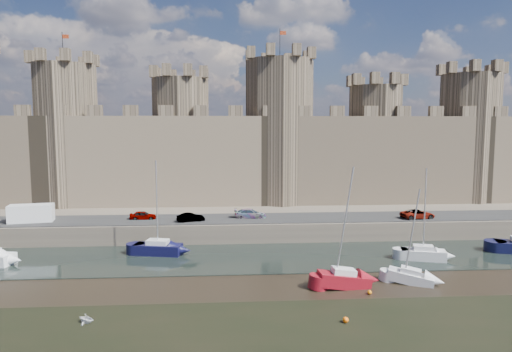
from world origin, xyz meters
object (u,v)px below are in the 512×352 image
object	(u,v)px
car_1	(191,217)
sailboat_4	(344,279)
car_0	(143,215)
sailboat_5	(411,276)
van	(31,214)
sailboat_1	(158,248)
car_2	(250,214)
sailboat_2	(423,253)
car_3	(418,214)

from	to	relation	value
car_1	sailboat_4	size ratio (longest dim) A/B	0.32
car_0	sailboat_5	xyz separation A→B (m)	(28.64, -19.68, -2.42)
van	sailboat_1	bearing A→B (deg)	-33.82
car_0	car_2	bearing A→B (deg)	-91.58
car_1	car_2	distance (m)	8.12
van	sailboat_1	size ratio (longest dim) A/B	0.49
car_0	sailboat_2	bearing A→B (deg)	-112.53
car_0	van	xyz separation A→B (m)	(-14.13, -0.84, 0.58)
car_2	sailboat_5	xyz separation A→B (m)	(14.28, -19.74, -2.45)
car_1	van	xyz separation A→B (m)	(-20.60, 1.03, 0.58)
car_3	van	world-z (taller)	van
car_3	sailboat_1	bearing A→B (deg)	91.84
sailboat_2	car_0	bearing A→B (deg)	175.05
car_3	car_2	bearing A→B (deg)	76.00
van	sailboat_1	distance (m)	19.03
car_3	car_1	bearing A→B (deg)	80.95
car_3	car_0	bearing A→B (deg)	78.09
car_0	sailboat_1	bearing A→B (deg)	-161.28
car_1	sailboat_1	world-z (taller)	sailboat_1
van	sailboat_4	bearing A→B (deg)	-38.67
car_1	sailboat_5	world-z (taller)	sailboat_5
van	sailboat_4	xyz separation A→B (m)	(36.10, -19.47, -2.86)
sailboat_4	car_1	bearing A→B (deg)	125.52
van	car_1	bearing A→B (deg)	-13.18
van	sailboat_2	xyz separation A→B (m)	(47.17, -11.65, -2.85)
car_1	sailboat_5	distance (m)	28.54
van	sailboat_5	distance (m)	46.83
car_0	car_3	size ratio (longest dim) A/B	0.76
van	sailboat_2	world-z (taller)	sailboat_2
car_3	van	size ratio (longest dim) A/B	0.85
car_2	sailboat_5	bearing A→B (deg)	-140.29
car_0	sailboat_1	xyz separation A→B (m)	(3.13, -8.34, -2.24)
car_0	sailboat_4	xyz separation A→B (m)	(21.97, -20.31, -2.28)
sailboat_5	sailboat_4	bearing A→B (deg)	-149.73
car_2	sailboat_4	world-z (taller)	sailboat_4
sailboat_4	car_0	bearing A→B (deg)	132.74
car_1	car_2	world-z (taller)	car_2
sailboat_1	car_0	bearing A→B (deg)	122.23
car_0	sailboat_4	size ratio (longest dim) A/B	0.31
car_1	sailboat_4	xyz separation A→B (m)	(15.49, -18.45, -2.28)
van	sailboat_2	size ratio (longest dim) A/B	0.52
car_1	car_3	distance (m)	30.39
car_1	sailboat_5	size ratio (longest dim) A/B	0.39
sailboat_4	sailboat_5	xyz separation A→B (m)	(6.67, 0.63, -0.14)
car_1	car_2	xyz separation A→B (m)	(7.89, 1.93, 0.04)
car_2	sailboat_2	xyz separation A→B (m)	(18.68, -12.55, -2.31)
car_0	car_2	size ratio (longest dim) A/B	0.80
sailboat_1	sailboat_2	world-z (taller)	sailboat_1
car_0	sailboat_4	bearing A→B (deg)	-134.59
car_2	sailboat_4	distance (m)	21.87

